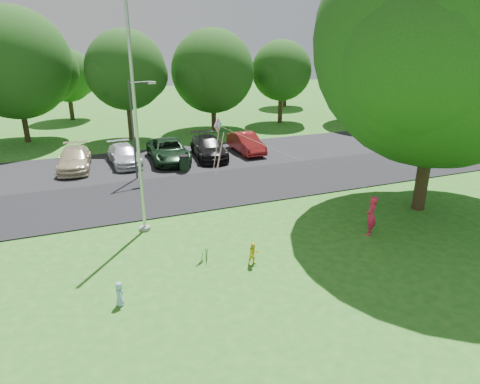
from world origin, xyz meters
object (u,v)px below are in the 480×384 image
object	(u,v)px
child_yellow	(254,254)
street_lamp	(136,121)
trash_can	(184,164)
big_tree	(443,47)
flagpole	(137,140)
kite	(223,138)
woman	(371,216)
child_blue	(119,294)

from	to	relation	value
child_yellow	street_lamp	bearing A→B (deg)	99.26
trash_can	big_tree	distance (m)	15.76
street_lamp	child_yellow	xyz separation A→B (m)	(2.37, -12.06, -3.06)
trash_can	child_yellow	xyz separation A→B (m)	(-0.46, -12.40, -0.08)
flagpole	kite	world-z (taller)	flagpole
street_lamp	kite	size ratio (longest dim) A/B	0.90
woman	child_blue	xyz separation A→B (m)	(-10.90, -1.40, -0.47)
big_tree	trash_can	bearing A→B (deg)	132.30
big_tree	woman	size ratio (longest dim) A/B	7.78
big_tree	kite	bearing A→B (deg)	176.33
child_yellow	flagpole	bearing A→B (deg)	124.03
big_tree	street_lamp	bearing A→B (deg)	140.73
flagpole	woman	world-z (taller)	flagpole
trash_can	child_yellow	bearing A→B (deg)	-92.15
kite	woman	bearing A→B (deg)	-61.77
big_tree	child_blue	bearing A→B (deg)	-169.22
woman	street_lamp	bearing A→B (deg)	-96.10
street_lamp	kite	bearing A→B (deg)	-89.05
child_blue	kite	bearing A→B (deg)	-56.78
big_tree	woman	distance (m)	8.12
child_blue	child_yellow	bearing A→B (deg)	-83.64
flagpole	child_yellow	size ratio (longest dim) A/B	10.75
woman	child_blue	bearing A→B (deg)	-34.29
kite	big_tree	bearing A→B (deg)	-46.37
woman	kite	bearing A→B (deg)	-60.69
woman	kite	distance (m)	7.34
kite	trash_can	bearing A→B (deg)	43.08
big_tree	flagpole	bearing A→B (deg)	168.86
kite	child_yellow	bearing A→B (deg)	-127.33
flagpole	street_lamp	world-z (taller)	flagpole
flagpole	woman	distance (m)	10.56
big_tree	child_blue	distance (m)	16.92
trash_can	big_tree	bearing A→B (deg)	-47.70
child_blue	kite	world-z (taller)	kite
flagpole	child_yellow	bearing A→B (deg)	-54.12
street_lamp	flagpole	bearing A→B (deg)	-109.39
child_yellow	big_tree	bearing A→B (deg)	9.78
child_yellow	kite	size ratio (longest dim) A/B	0.14
trash_can	child_blue	distance (m)	14.33
street_lamp	woman	xyz separation A→B (m)	(8.19, -11.48, -2.63)
woman	kite	size ratio (longest dim) A/B	0.27
flagpole	kite	xyz separation A→B (m)	(3.11, -1.96, 0.26)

